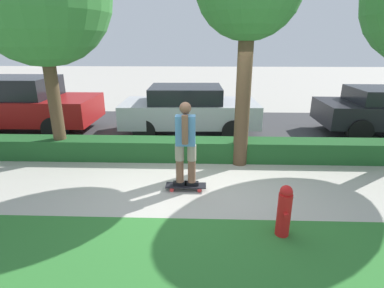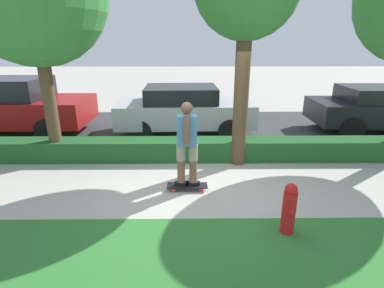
% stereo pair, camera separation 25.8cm
% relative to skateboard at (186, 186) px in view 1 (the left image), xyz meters
% --- Properties ---
extents(ground_plane, '(60.00, 60.00, 0.00)m').
position_rel_skateboard_xyz_m(ground_plane, '(0.16, -0.01, -0.08)').
color(ground_plane, '#ADA89E').
extents(street_asphalt, '(18.49, 5.00, 0.01)m').
position_rel_skateboard_xyz_m(street_asphalt, '(0.16, 4.19, -0.08)').
color(street_asphalt, '#38383A').
rests_on(street_asphalt, ground_plane).
extents(hedge_row, '(18.49, 0.60, 0.49)m').
position_rel_skateboard_xyz_m(hedge_row, '(0.16, 1.59, 0.17)').
color(hedge_row, '#1E5123').
rests_on(hedge_row, ground_plane).
extents(skateboard, '(0.77, 0.24, 0.10)m').
position_rel_skateboard_xyz_m(skateboard, '(0.00, 0.00, 0.00)').
color(skateboard, black).
rests_on(skateboard, ground_plane).
extents(skater_person, '(0.49, 0.41, 1.60)m').
position_rel_skateboard_xyz_m(skater_person, '(0.00, -0.00, 0.87)').
color(skater_person, black).
rests_on(skater_person, skateboard).
extents(parked_car_front, '(4.55, 2.06, 1.69)m').
position_rel_skateboard_xyz_m(parked_car_front, '(-5.32, 3.78, 0.79)').
color(parked_car_front, maroon).
rests_on(parked_car_front, ground_plane).
extents(parked_car_middle, '(4.07, 1.95, 1.45)m').
position_rel_skateboard_xyz_m(parked_car_middle, '(-0.10, 3.73, 0.69)').
color(parked_car_middle, '#B7B7BC').
rests_on(parked_car_middle, ground_plane).
extents(fire_hydrant, '(0.20, 0.32, 0.80)m').
position_rel_skateboard_xyz_m(fire_hydrant, '(1.48, -1.37, 0.32)').
color(fire_hydrant, red).
rests_on(fire_hydrant, ground_plane).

